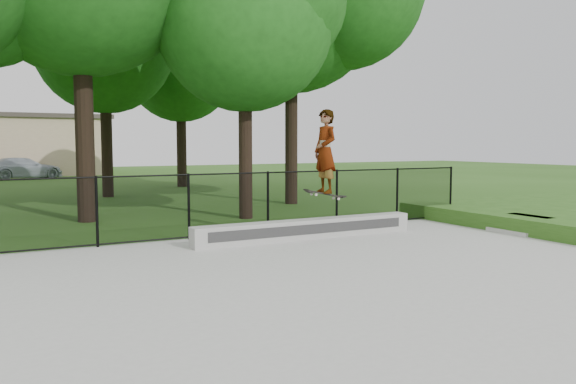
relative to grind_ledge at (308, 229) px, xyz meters
name	(u,v)px	position (x,y,z in m)	size (l,w,h in m)	color
ground	(330,309)	(-2.42, -4.70, -0.28)	(100.00, 100.00, 0.00)	#2C5618
concrete_slab	(330,306)	(-2.42, -4.70, -0.25)	(14.00, 12.00, 0.06)	#A9A9A4
grind_ledge	(308,229)	(0.00, 0.00, 0.00)	(5.53, 0.40, 0.44)	#A8A8A3
car_c	(24,168)	(-4.27, 28.33, 0.40)	(1.91, 4.31, 1.36)	#98A1AC
skater_airborne	(325,152)	(0.31, -0.25, 1.75)	(0.83, 0.70, 2.06)	black
chainlink_fence	(189,206)	(-2.42, 1.20, 0.53)	(16.06, 0.06, 1.50)	black
concrete_steps	(524,227)	(5.17, -1.70, -0.11)	(1.07, 1.20, 0.45)	#A9A9A4
tree_row	(99,3)	(-2.91, 8.58, 6.57)	(20.98, 18.38, 10.84)	black
distant_building	(16,145)	(-4.42, 33.30, 1.88)	(12.40, 6.40, 4.30)	#C5AC8A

